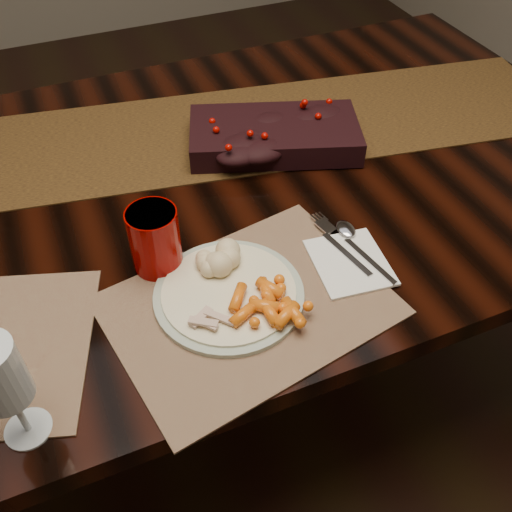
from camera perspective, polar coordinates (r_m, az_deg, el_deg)
name	(u,v)px	position (r m, az deg, el deg)	size (l,w,h in m)	color
floor	(218,386)	(1.70, -3.82, -12.89)	(5.00, 5.00, 0.00)	black
dining_table	(211,303)	(1.40, -4.55, -4.73)	(1.80, 1.00, 0.75)	black
table_runner	(199,134)	(1.27, -5.76, 12.03)	(1.66, 0.34, 0.00)	#4A2904
centerpiece	(274,132)	(1.21, 1.86, 12.33)	(0.35, 0.18, 0.07)	black
placemat_main	(248,306)	(0.90, -0.76, -5.00)	(0.42, 0.31, 0.00)	brown
dinner_plate	(229,293)	(0.90, -2.74, -3.75)	(0.24, 0.24, 0.01)	beige
baby_carrots	(266,304)	(0.87, 1.02, -4.82)	(0.10, 0.08, 0.02)	orange
mashed_potatoes	(217,253)	(0.93, -3.88, 0.33)	(0.08, 0.07, 0.04)	beige
turkey_shreds	(212,319)	(0.85, -4.44, -6.32)	(0.07, 0.06, 0.02)	#A69791
napkin	(350,262)	(0.97, 9.36, -0.63)	(0.12, 0.14, 0.00)	white
fork	(341,247)	(0.99, 8.52, 0.92)	(0.02, 0.15, 0.00)	silver
spoon	(362,251)	(0.99, 10.55, 0.54)	(0.03, 0.16, 0.00)	#BBBBBB
red_cup	(155,240)	(0.93, -10.08, 1.63)	(0.08, 0.08, 0.11)	#820200
wine_glass	(8,394)	(0.77, -23.55, -12.49)	(0.06, 0.06, 0.18)	white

